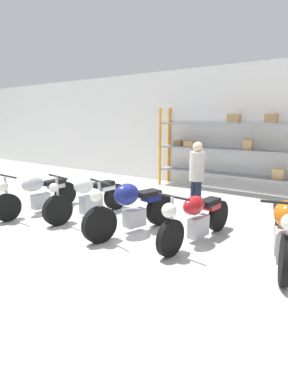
{
  "coord_description": "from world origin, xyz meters",
  "views": [
    {
      "loc": [
        3.27,
        -4.22,
        2.06
      ],
      "look_at": [
        0.0,
        0.4,
        0.7
      ],
      "focal_mm": 28.0,
      "sensor_mm": 36.0,
      "label": 1
    }
  ],
  "objects_px": {
    "motorcycle_blue": "(131,208)",
    "motorcycle_orange": "(283,229)",
    "motorcycle_red": "(196,218)",
    "motorcycle_white": "(89,197)",
    "person_browsing": "(197,173)",
    "motorcycle_silver": "(37,193)",
    "shelving_rack": "(228,147)"
  },
  "relations": [
    {
      "from": "motorcycle_orange",
      "to": "person_browsing",
      "type": "height_order",
      "value": "person_browsing"
    },
    {
      "from": "motorcycle_silver",
      "to": "motorcycle_blue",
      "type": "bearing_deg",
      "value": 95.84
    },
    {
      "from": "motorcycle_orange",
      "to": "motorcycle_silver",
      "type": "bearing_deg",
      "value": -97.82
    },
    {
      "from": "motorcycle_silver",
      "to": "shelving_rack",
      "type": "bearing_deg",
      "value": 149.76
    },
    {
      "from": "motorcycle_white",
      "to": "motorcycle_red",
      "type": "bearing_deg",
      "value": 98.41
    },
    {
      "from": "motorcycle_silver",
      "to": "motorcycle_orange",
      "type": "relative_size",
      "value": 1.05
    },
    {
      "from": "motorcycle_blue",
      "to": "motorcycle_orange",
      "type": "xyz_separation_m",
      "value": [
        2.53,
        0.37,
        0.01
      ]
    },
    {
      "from": "motorcycle_blue",
      "to": "motorcycle_orange",
      "type": "distance_m",
      "value": 2.55
    },
    {
      "from": "motorcycle_blue",
      "to": "motorcycle_red",
      "type": "xyz_separation_m",
      "value": [
        1.17,
        0.28,
        -0.04
      ]
    },
    {
      "from": "motorcycle_orange",
      "to": "motorcycle_blue",
      "type": "bearing_deg",
      "value": -95.98
    },
    {
      "from": "motorcycle_white",
      "to": "motorcycle_blue",
      "type": "height_order",
      "value": "motorcycle_blue"
    },
    {
      "from": "motorcycle_red",
      "to": "motorcycle_orange",
      "type": "distance_m",
      "value": 1.36
    },
    {
      "from": "motorcycle_silver",
      "to": "motorcycle_red",
      "type": "distance_m",
      "value": 3.73
    },
    {
      "from": "motorcycle_white",
      "to": "motorcycle_orange",
      "type": "distance_m",
      "value": 3.89
    },
    {
      "from": "shelving_rack",
      "to": "motorcycle_blue",
      "type": "xyz_separation_m",
      "value": [
        -0.21,
        -4.26,
        -0.81
      ]
    },
    {
      "from": "motorcycle_orange",
      "to": "motorcycle_white",
      "type": "bearing_deg",
      "value": -102.77
    },
    {
      "from": "motorcycle_blue",
      "to": "person_browsing",
      "type": "bearing_deg",
      "value": 178.52
    },
    {
      "from": "motorcycle_white",
      "to": "motorcycle_orange",
      "type": "relative_size",
      "value": 1.07
    },
    {
      "from": "motorcycle_blue",
      "to": "person_browsing",
      "type": "xyz_separation_m",
      "value": [
        0.49,
        1.68,
        0.45
      ]
    },
    {
      "from": "motorcycle_white",
      "to": "person_browsing",
      "type": "bearing_deg",
      "value": 135.29
    },
    {
      "from": "motorcycle_orange",
      "to": "motorcycle_red",
      "type": "bearing_deg",
      "value": -100.64
    },
    {
      "from": "motorcycle_blue",
      "to": "motorcycle_red",
      "type": "height_order",
      "value": "motorcycle_blue"
    },
    {
      "from": "motorcycle_red",
      "to": "person_browsing",
      "type": "height_order",
      "value": "person_browsing"
    },
    {
      "from": "shelving_rack",
      "to": "motorcycle_blue",
      "type": "bearing_deg",
      "value": -92.87
    },
    {
      "from": "motorcycle_red",
      "to": "person_browsing",
      "type": "relative_size",
      "value": 1.29
    },
    {
      "from": "motorcycle_red",
      "to": "shelving_rack",
      "type": "bearing_deg",
      "value": -159.53
    },
    {
      "from": "shelving_rack",
      "to": "person_browsing",
      "type": "bearing_deg",
      "value": -83.82
    },
    {
      "from": "motorcycle_silver",
      "to": "motorcycle_orange",
      "type": "distance_m",
      "value": 5.08
    },
    {
      "from": "motorcycle_silver",
      "to": "motorcycle_white",
      "type": "distance_m",
      "value": 1.25
    },
    {
      "from": "motorcycle_red",
      "to": "motorcycle_silver",
      "type": "bearing_deg",
      "value": -75.59
    },
    {
      "from": "motorcycle_silver",
      "to": "person_browsing",
      "type": "xyz_separation_m",
      "value": [
        3.02,
        1.88,
        0.49
      ]
    },
    {
      "from": "motorcycle_silver",
      "to": "motorcycle_white",
      "type": "relative_size",
      "value": 0.98
    }
  ]
}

